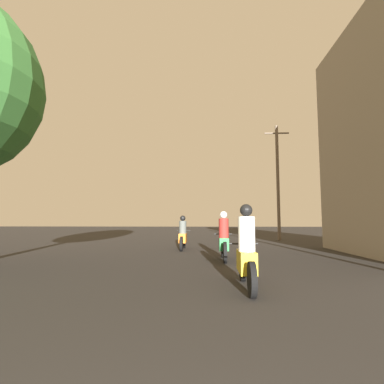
% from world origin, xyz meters
% --- Properties ---
extents(motorcycle_yellow, '(0.60, 2.02, 1.61)m').
position_xyz_m(motorcycle_yellow, '(0.88, 6.02, 0.64)').
color(motorcycle_yellow, black).
rests_on(motorcycle_yellow, ground_plane).
extents(motorcycle_green, '(0.60, 2.01, 1.59)m').
position_xyz_m(motorcycle_green, '(0.65, 10.07, 0.64)').
color(motorcycle_green, black).
rests_on(motorcycle_green, ground_plane).
extents(motorcycle_orange, '(0.60, 2.05, 1.51)m').
position_xyz_m(motorcycle_orange, '(-0.97, 13.47, 0.60)').
color(motorcycle_orange, black).
rests_on(motorcycle_orange, ground_plane).
extents(utility_pole_far, '(1.60, 0.20, 7.54)m').
position_xyz_m(utility_pole_far, '(4.73, 19.79, 3.94)').
color(utility_pole_far, '#6B5B4C').
rests_on(utility_pole_far, ground_plane).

